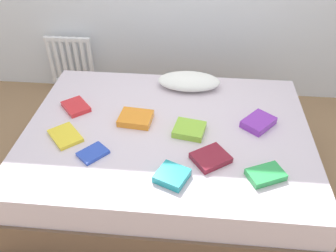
{
  "coord_description": "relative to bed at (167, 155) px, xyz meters",
  "views": [
    {
      "loc": [
        0.18,
        -1.89,
        2.0
      ],
      "look_at": [
        0.0,
        0.05,
        0.48
      ],
      "focal_mm": 37.54,
      "sensor_mm": 36.0,
      "label": 1
    }
  ],
  "objects": [
    {
      "name": "ground_plane",
      "position": [
        0.0,
        0.0,
        -0.25
      ],
      "size": [
        8.0,
        8.0,
        0.0
      ],
      "primitive_type": "plane",
      "color": "#93704C"
    },
    {
      "name": "bed",
      "position": [
        0.0,
        0.0,
        0.0
      ],
      "size": [
        2.0,
        1.5,
        0.5
      ],
      "color": "brown",
      "rests_on": "ground"
    },
    {
      "name": "radiator",
      "position": [
        -1.1,
        1.2,
        0.1
      ],
      "size": [
        0.46,
        0.04,
        0.5
      ],
      "color": "white",
      "rests_on": "ground"
    },
    {
      "name": "pillow",
      "position": [
        0.12,
        0.55,
        0.31
      ],
      "size": [
        0.5,
        0.26,
        0.12
      ],
      "primitive_type": "ellipsoid",
      "color": "white",
      "rests_on": "bed"
    },
    {
      "name": "textbook_orange",
      "position": [
        -0.23,
        0.06,
        0.28
      ],
      "size": [
        0.24,
        0.21,
        0.05
      ],
      "primitive_type": "cube",
      "rotation": [
        0.0,
        0.0,
        -0.1
      ],
      "color": "orange",
      "rests_on": "bed"
    },
    {
      "name": "textbook_blue",
      "position": [
        -0.44,
        -0.31,
        0.26
      ],
      "size": [
        0.21,
        0.21,
        0.02
      ],
      "primitive_type": "cube",
      "rotation": [
        0.0,
        0.0,
        0.85
      ],
      "color": "#2847B7",
      "rests_on": "bed"
    },
    {
      "name": "textbook_green",
      "position": [
        0.62,
        -0.41,
        0.27
      ],
      "size": [
        0.25,
        0.21,
        0.04
      ],
      "primitive_type": "cube",
      "rotation": [
        0.0,
        0.0,
        0.44
      ],
      "color": "green",
      "rests_on": "bed"
    },
    {
      "name": "textbook_lime",
      "position": [
        0.15,
        -0.03,
        0.28
      ],
      "size": [
        0.23,
        0.22,
        0.05
      ],
      "primitive_type": "cube",
      "rotation": [
        0.0,
        0.0,
        -0.19
      ],
      "color": "#8CC638",
      "rests_on": "bed"
    },
    {
      "name": "textbook_purple",
      "position": [
        0.63,
        0.09,
        0.28
      ],
      "size": [
        0.27,
        0.27,
        0.05
      ],
      "primitive_type": "cube",
      "rotation": [
        0.0,
        0.0,
        0.87
      ],
      "color": "purple",
      "rests_on": "bed"
    },
    {
      "name": "textbook_maroon",
      "position": [
        0.3,
        -0.29,
        0.27
      ],
      "size": [
        0.27,
        0.27,
        0.04
      ],
      "primitive_type": "cube",
      "rotation": [
        0.0,
        0.0,
        0.62
      ],
      "color": "maroon",
      "rests_on": "bed"
    },
    {
      "name": "textbook_red",
      "position": [
        -0.7,
        0.17,
        0.27
      ],
      "size": [
        0.25,
        0.26,
        0.03
      ],
      "primitive_type": "cube",
      "rotation": [
        0.0,
        0.0,
        -0.86
      ],
      "color": "red",
      "rests_on": "bed"
    },
    {
      "name": "textbook_yellow",
      "position": [
        -0.67,
        -0.16,
        0.27
      ],
      "size": [
        0.28,
        0.28,
        0.02
      ],
      "primitive_type": "cube",
      "rotation": [
        0.0,
        0.0,
        -0.84
      ],
      "color": "yellow",
      "rests_on": "bed"
    },
    {
      "name": "textbook_teal",
      "position": [
        0.07,
        -0.47,
        0.28
      ],
      "size": [
        0.22,
        0.22,
        0.05
      ],
      "primitive_type": "cube",
      "rotation": [
        0.0,
        0.0,
        -0.41
      ],
      "color": "teal",
      "rests_on": "bed"
    }
  ]
}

